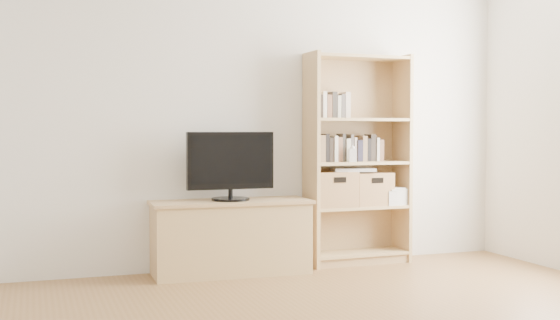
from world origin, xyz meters
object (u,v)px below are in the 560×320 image
basket_right (369,189)px  bookshelf (358,159)px  baby_monitor (353,155)px  laptop (353,170)px  tv_stand (231,239)px  basket_left (333,189)px  television (230,166)px

basket_right → bookshelf: bearing=175.6°
baby_monitor → laptop: baby_monitor is taller
baby_monitor → tv_stand: bearing=-167.7°
laptop → tv_stand: bearing=-165.0°
tv_stand → laptop: (1.10, 0.05, 0.53)m
bookshelf → basket_right: 0.28m
baby_monitor → basket_left: 0.33m
television → bookshelf: bearing=3.3°
basket_left → television: bearing=-177.0°
baby_monitor → basket_right: 0.37m
baby_monitor → television: bearing=-167.7°
television → basket_left: size_ratio=1.96×
tv_stand → television: television is taller
tv_stand → basket_right: (1.26, 0.07, 0.36)m
television → baby_monitor: (1.05, -0.03, 0.07)m
television → basket_right: 1.28m
baby_monitor → bookshelf: bearing=60.2°
television → laptop: television is taller
tv_stand → baby_monitor: baby_monitor is taller
tv_stand → basket_right: 1.31m
tv_stand → laptop: laptop is taller
basket_left → basket_right: (0.35, 0.01, -0.01)m
baby_monitor → laptop: size_ratio=0.32×
television → basket_right: bearing=2.9°
tv_stand → basket_left: (0.91, 0.06, 0.37)m
laptop → basket_left: bearing=-170.3°
bookshelf → television: (-1.15, -0.07, -0.03)m
television → laptop: bearing=2.5°
basket_right → television: bearing=-179.9°
basket_left → baby_monitor: bearing=-33.7°
basket_left → basket_right: basket_left is taller
basket_left → laptop: laptop is taller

